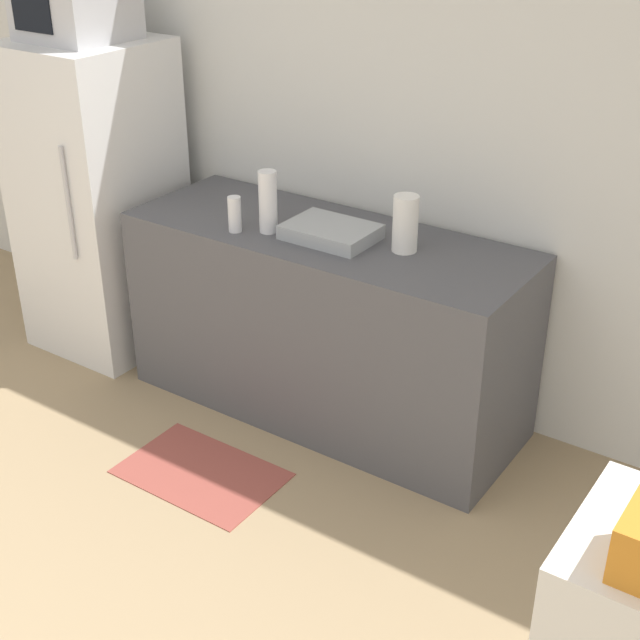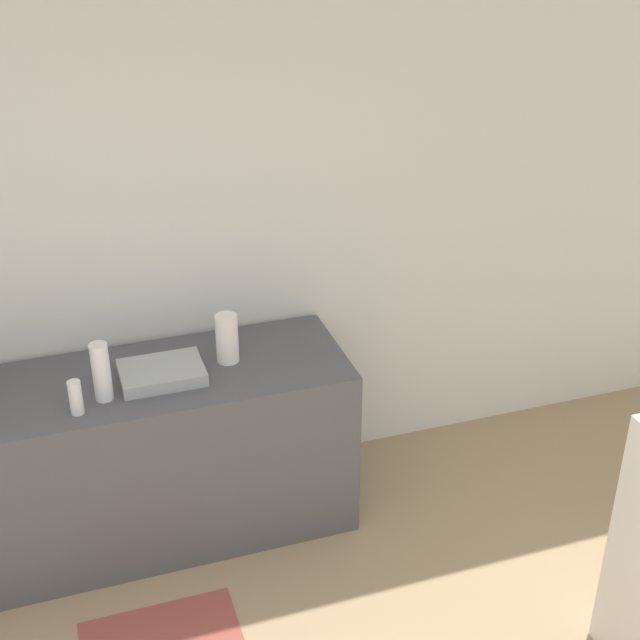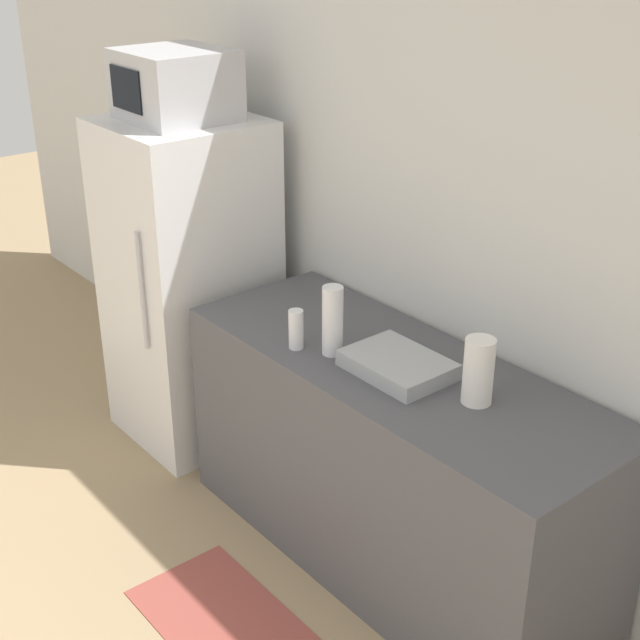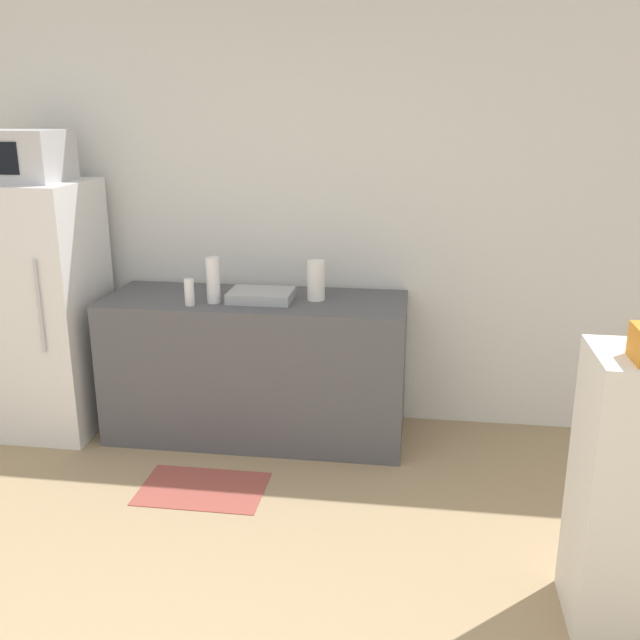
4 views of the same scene
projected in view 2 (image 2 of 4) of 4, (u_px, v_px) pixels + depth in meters
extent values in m
cube|color=silver|center=(122.00, 256.00, 4.09)|extent=(8.00, 0.06, 2.60)
cube|color=#4C4C51|center=(158.00, 455.00, 4.18)|extent=(1.79, 0.65, 0.87)
cube|color=#9EA3A8|center=(162.00, 373.00, 3.95)|extent=(0.37, 0.27, 0.06)
cylinder|color=silver|center=(101.00, 372.00, 3.76)|extent=(0.08, 0.08, 0.27)
cylinder|color=silver|center=(76.00, 398.00, 3.68)|extent=(0.06, 0.06, 0.15)
cylinder|color=white|center=(227.00, 338.00, 4.05)|extent=(0.10, 0.10, 0.23)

